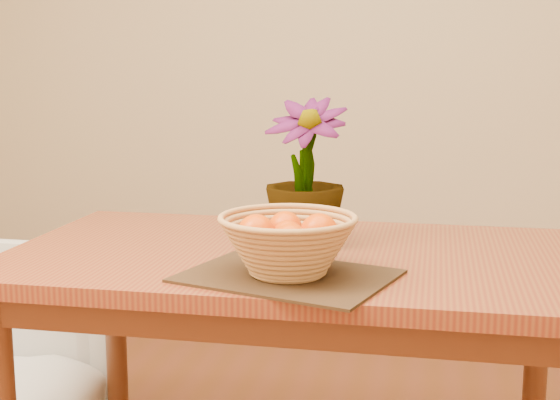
# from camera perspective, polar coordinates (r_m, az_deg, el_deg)

# --- Properties ---
(wall_back) EXTENTS (4.00, 0.02, 2.70)m
(wall_back) POSITION_cam_1_polar(r_m,az_deg,el_deg) (3.79, 6.56, 12.13)
(wall_back) COLOR beige
(wall_back) RESTS_ON floor
(table) EXTENTS (1.40, 0.80, 0.75)m
(table) POSITION_cam_1_polar(r_m,az_deg,el_deg) (1.93, 1.15, -6.30)
(table) COLOR brown
(table) RESTS_ON floor
(placemat) EXTENTS (0.50, 0.43, 0.01)m
(placemat) POSITION_cam_1_polar(r_m,az_deg,el_deg) (1.68, 0.57, -5.57)
(placemat) COLOR #342012
(placemat) RESTS_ON table
(wicker_basket) EXTENTS (0.30, 0.30, 0.12)m
(wicker_basket) POSITION_cam_1_polar(r_m,az_deg,el_deg) (1.66, 0.57, -3.47)
(wicker_basket) COLOR #B8784C
(wicker_basket) RESTS_ON placemat
(orange_pile) EXTENTS (0.21, 0.20, 0.08)m
(orange_pile) POSITION_cam_1_polar(r_m,az_deg,el_deg) (1.66, 0.58, -2.49)
(orange_pile) COLOR #D84E03
(orange_pile) RESTS_ON wicker_basket
(potted_plant) EXTENTS (0.23, 0.23, 0.37)m
(potted_plant) POSITION_cam_1_polar(r_m,az_deg,el_deg) (1.95, 1.83, 2.04)
(potted_plant) COLOR #164714
(potted_plant) RESTS_ON table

